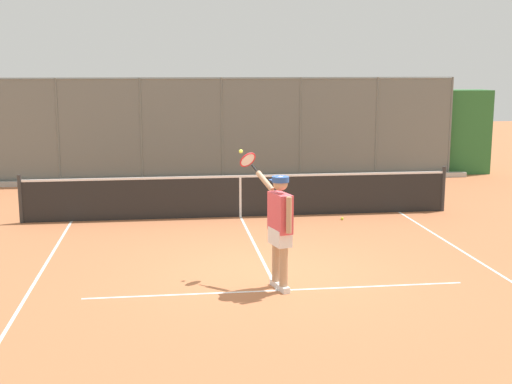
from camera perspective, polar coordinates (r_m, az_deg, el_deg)
ground_plane at (r=11.35m, az=1.16°, el=-6.93°), size 60.00×60.00×0.00m
court_line_markings at (r=10.35m, az=2.05°, el=-8.65°), size 7.61×9.66×0.01m
fence_backdrop at (r=20.97m, az=-3.00°, el=4.77°), size 17.20×1.37×3.08m
tennis_net at (r=15.55m, az=-1.32°, el=-0.29°), size 9.77×0.09×1.07m
tennis_player at (r=10.39m, az=1.97°, el=-2.55°), size 0.74×1.34×2.06m
tennis_ball_mid_court at (r=15.41m, az=7.21°, el=-2.22°), size 0.07×0.07×0.07m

